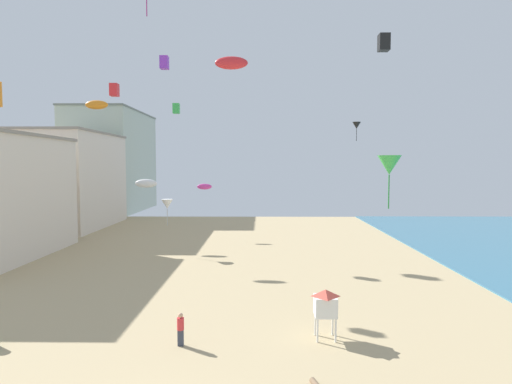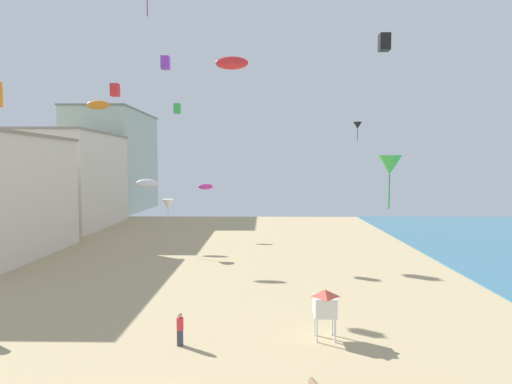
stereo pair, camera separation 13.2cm
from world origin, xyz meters
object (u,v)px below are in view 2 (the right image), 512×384
(kite_white_delta, at_px, (168,204))
(kite_purple_box, at_px, (165,63))
(kite_white_parafoil, at_px, (147,183))
(kite_black_delta, at_px, (358,125))
(kite_red_parafoil, at_px, (232,63))
(lifeguard_stand, at_px, (325,303))
(kite_magenta_parafoil, at_px, (206,187))
(kite_flyer, at_px, (180,327))
(kite_black_box, at_px, (384,42))
(kite_red_box, at_px, (115,90))
(kite_orange_parafoil, at_px, (98,105))
(kite_green_box, at_px, (177,109))
(kite_green_delta, at_px, (390,165))

(kite_white_delta, height_order, kite_purple_box, kite_purple_box)
(kite_white_parafoil, distance_m, kite_black_delta, 23.42)
(kite_red_parafoil, height_order, kite_purple_box, kite_purple_box)
(lifeguard_stand, distance_m, kite_purple_box, 35.84)
(kite_red_parafoil, xyz_separation_m, kite_black_delta, (12.24, 13.61, -3.28))
(kite_white_delta, distance_m, kite_magenta_parafoil, 10.21)
(kite_flyer, distance_m, kite_black_delta, 31.00)
(lifeguard_stand, relative_size, kite_red_parafoil, 1.05)
(kite_white_delta, bearing_deg, kite_magenta_parafoil, 76.33)
(kite_white_parafoil, bearing_deg, kite_black_delta, -1.47)
(kite_black_box, height_order, kite_magenta_parafoil, kite_black_box)
(kite_white_delta, bearing_deg, lifeguard_stand, -58.36)
(lifeguard_stand, bearing_deg, kite_magenta_parafoil, 118.62)
(kite_white_delta, bearing_deg, kite_flyer, -75.77)
(lifeguard_stand, xyz_separation_m, kite_red_parafoil, (-5.47, 10.31, 14.49))
(kite_white_parafoil, height_order, kite_black_delta, kite_black_delta)
(kite_white_parafoil, relative_size, kite_red_parafoil, 0.98)
(kite_black_box, relative_size, kite_red_box, 1.26)
(kite_black_delta, height_order, kite_orange_parafoil, kite_orange_parafoil)
(kite_black_box, distance_m, kite_white_delta, 24.51)
(kite_green_box, distance_m, kite_black_delta, 18.89)
(kite_flyer, height_order, kite_red_parafoil, kite_red_parafoil)
(kite_black_box, bearing_deg, kite_flyer, -138.52)
(kite_black_box, bearing_deg, kite_purple_box, 140.00)
(kite_green_box, bearing_deg, kite_black_box, -33.88)
(kite_white_delta, distance_m, kite_red_box, 13.24)
(kite_white_delta, height_order, kite_black_delta, kite_black_delta)
(kite_white_delta, relative_size, kite_green_box, 2.57)
(lifeguard_stand, height_order, kite_green_delta, kite_green_delta)
(kite_black_box, height_order, kite_purple_box, kite_purple_box)
(kite_purple_box, bearing_deg, kite_red_parafoil, -62.44)
(kite_purple_box, relative_size, kite_orange_parafoil, 0.62)
(kite_black_box, distance_m, kite_red_parafoil, 11.23)
(kite_black_delta, bearing_deg, lifeguard_stand, -105.80)
(kite_flyer, bearing_deg, kite_black_delta, 175.48)
(kite_black_box, bearing_deg, kite_white_delta, 151.11)
(kite_flyer, height_order, kite_magenta_parafoil, kite_magenta_parafoil)
(kite_flyer, bearing_deg, kite_orange_parafoil, -125.82)
(lifeguard_stand, height_order, kite_black_box, kite_black_box)
(kite_green_box, relative_size, kite_purple_box, 0.71)
(kite_green_box, bearing_deg, kite_magenta_parafoil, 78.02)
(kite_white_parafoil, height_order, kite_purple_box, kite_purple_box)
(kite_white_delta, relative_size, kite_magenta_parafoil, 1.45)
(kite_white_delta, bearing_deg, kite_black_box, -28.89)
(kite_magenta_parafoil, bearing_deg, kite_orange_parafoil, -137.43)
(lifeguard_stand, relative_size, kite_orange_parafoil, 1.11)
(kite_green_box, bearing_deg, kite_black_delta, 5.03)
(kite_white_parafoil, xyz_separation_m, kite_green_box, (3.84, -2.23, 7.75))
(kite_black_box, height_order, kite_white_parafoil, kite_black_box)
(kite_orange_parafoil, xyz_separation_m, kite_magenta_parafoil, (9.61, 8.83, -8.68))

